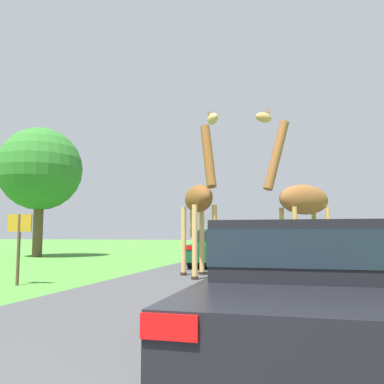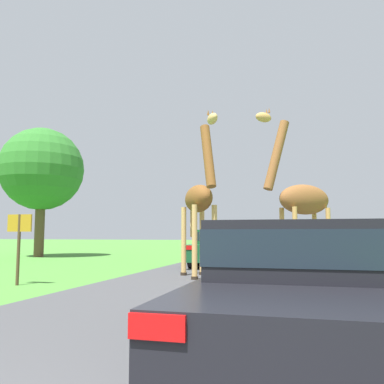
{
  "view_description": "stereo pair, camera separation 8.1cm",
  "coord_description": "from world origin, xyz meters",
  "px_view_note": "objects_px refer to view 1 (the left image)",
  "views": [
    {
      "loc": [
        1.25,
        -0.89,
        1.29
      ],
      "look_at": [
        -1.85,
        11.08,
        2.56
      ],
      "focal_mm": 38.0,
      "sensor_mm": 36.0,
      "label": 1
    },
    {
      "loc": [
        1.33,
        -0.87,
        1.29
      ],
      "look_at": [
        -1.85,
        11.08,
        2.56
      ],
      "focal_mm": 38.0,
      "sensor_mm": 36.0,
      "label": 2
    }
  ],
  "objects_px": {
    "giraffe_companion": "(301,198)",
    "car_far_ahead": "(299,243)",
    "car_queue_left": "(219,247)",
    "giraffe_near_road": "(200,199)",
    "tree_centre_back": "(40,169)",
    "sign_post": "(19,236)",
    "car_queue_right": "(262,245)",
    "car_lead_maroon": "(304,284)"
  },
  "relations": [
    {
      "from": "giraffe_companion",
      "to": "sign_post",
      "type": "distance_m",
      "value": 8.24
    },
    {
      "from": "giraffe_near_road",
      "to": "car_far_ahead",
      "type": "relative_size",
      "value": 1.16
    },
    {
      "from": "car_queue_right",
      "to": "car_far_ahead",
      "type": "relative_size",
      "value": 0.97
    },
    {
      "from": "car_lead_maroon",
      "to": "car_queue_right",
      "type": "relative_size",
      "value": 1.21
    },
    {
      "from": "tree_centre_back",
      "to": "giraffe_near_road",
      "type": "bearing_deg",
      "value": -35.58
    },
    {
      "from": "giraffe_companion",
      "to": "car_lead_maroon",
      "type": "bearing_deg",
      "value": 138.22
    },
    {
      "from": "giraffe_companion",
      "to": "tree_centre_back",
      "type": "relative_size",
      "value": 0.7
    },
    {
      "from": "car_far_ahead",
      "to": "sign_post",
      "type": "bearing_deg",
      "value": -112.87
    },
    {
      "from": "car_queue_left",
      "to": "sign_post",
      "type": "height_order",
      "value": "sign_post"
    },
    {
      "from": "car_queue_right",
      "to": "car_far_ahead",
      "type": "bearing_deg",
      "value": 69.31
    },
    {
      "from": "car_lead_maroon",
      "to": "giraffe_near_road",
      "type": "bearing_deg",
      "value": 111.61
    },
    {
      "from": "giraffe_near_road",
      "to": "car_queue_left",
      "type": "relative_size",
      "value": 1.18
    },
    {
      "from": "giraffe_companion",
      "to": "sign_post",
      "type": "bearing_deg",
      "value": 80.0
    },
    {
      "from": "car_queue_right",
      "to": "sign_post",
      "type": "xyz_separation_m",
      "value": [
        -5.11,
        -11.6,
        0.5
      ]
    },
    {
      "from": "giraffe_near_road",
      "to": "car_far_ahead",
      "type": "xyz_separation_m",
      "value": [
        2.92,
        13.5,
        -1.56
      ]
    },
    {
      "from": "giraffe_near_road",
      "to": "car_queue_right",
      "type": "relative_size",
      "value": 1.2
    },
    {
      "from": "car_queue_right",
      "to": "car_lead_maroon",
      "type": "bearing_deg",
      "value": -83.56
    },
    {
      "from": "car_queue_right",
      "to": "giraffe_near_road",
      "type": "bearing_deg",
      "value": -97.16
    },
    {
      "from": "car_queue_right",
      "to": "car_queue_left",
      "type": "bearing_deg",
      "value": -106.78
    },
    {
      "from": "tree_centre_back",
      "to": "car_queue_right",
      "type": "bearing_deg",
      "value": 2.88
    },
    {
      "from": "sign_post",
      "to": "tree_centre_back",
      "type": "bearing_deg",
      "value": 123.36
    },
    {
      "from": "car_queue_right",
      "to": "sign_post",
      "type": "relative_size",
      "value": 2.23
    },
    {
      "from": "giraffe_near_road",
      "to": "sign_post",
      "type": "xyz_separation_m",
      "value": [
        -4.02,
        -2.93,
        -1.08
      ]
    },
    {
      "from": "giraffe_near_road",
      "to": "sign_post",
      "type": "distance_m",
      "value": 5.09
    },
    {
      "from": "giraffe_companion",
      "to": "tree_centre_back",
      "type": "xyz_separation_m",
      "value": [
        -14.19,
        6.73,
        2.51
      ]
    },
    {
      "from": "car_queue_left",
      "to": "car_far_ahead",
      "type": "xyz_separation_m",
      "value": [
        3.15,
        9.22,
        0.0
      ]
    },
    {
      "from": "tree_centre_back",
      "to": "car_far_ahead",
      "type": "bearing_deg",
      "value": 21.08
    },
    {
      "from": "sign_post",
      "to": "giraffe_companion",
      "type": "bearing_deg",
      "value": 31.38
    },
    {
      "from": "car_lead_maroon",
      "to": "car_queue_right",
      "type": "distance_m",
      "value": 16.06
    },
    {
      "from": "giraffe_companion",
      "to": "car_queue_right",
      "type": "relative_size",
      "value": 1.29
    },
    {
      "from": "car_lead_maroon",
      "to": "sign_post",
      "type": "relative_size",
      "value": 2.69
    },
    {
      "from": "car_queue_left",
      "to": "tree_centre_back",
      "type": "bearing_deg",
      "value": 161.13
    },
    {
      "from": "giraffe_near_road",
      "to": "car_queue_right",
      "type": "xyz_separation_m",
      "value": [
        1.09,
        8.67,
        -1.58
      ]
    },
    {
      "from": "car_far_ahead",
      "to": "tree_centre_back",
      "type": "bearing_deg",
      "value": -158.92
    },
    {
      "from": "giraffe_near_road",
      "to": "giraffe_companion",
      "type": "relative_size",
      "value": 0.93
    },
    {
      "from": "giraffe_companion",
      "to": "tree_centre_back",
      "type": "bearing_deg",
      "value": 23.26
    },
    {
      "from": "tree_centre_back",
      "to": "car_lead_maroon",
      "type": "bearing_deg",
      "value": -47.35
    },
    {
      "from": "giraffe_near_road",
      "to": "car_far_ahead",
      "type": "bearing_deg",
      "value": -132.75
    },
    {
      "from": "giraffe_near_road",
      "to": "car_queue_right",
      "type": "bearing_deg",
      "value": -127.73
    },
    {
      "from": "giraffe_companion",
      "to": "car_far_ahead",
      "type": "height_order",
      "value": "giraffe_companion"
    },
    {
      "from": "car_queue_left",
      "to": "car_far_ahead",
      "type": "relative_size",
      "value": 0.99
    },
    {
      "from": "car_queue_left",
      "to": "tree_centre_back",
      "type": "relative_size",
      "value": 0.56
    }
  ]
}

